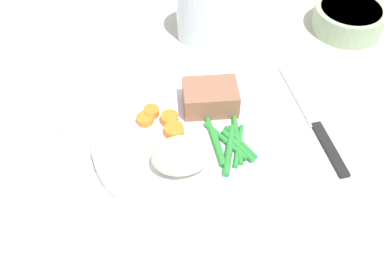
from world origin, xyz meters
TOP-DOWN VIEW (x-y plane):
  - dining_table at (0.00, 0.00)cm, footprint 120.00×90.00cm
  - dinner_plate at (1.22, -3.34)cm, footprint 25.52×25.52cm
  - meat_portion at (4.67, 0.68)cm, footprint 7.75×6.05cm
  - mashed_potatoes at (-1.08, -7.94)cm, footprint 7.28×5.46cm
  - carrot_slices at (-1.75, -1.50)cm, footprint 5.58×6.35cm
  - green_beans at (5.25, -6.41)cm, footprint 5.16×9.62cm
  - fork at (-16.08, -3.60)cm, footprint 1.44×16.60cm
  - knife at (17.91, -3.63)cm, footprint 1.70×20.50cm
  - water_glass at (7.86, 18.11)cm, footprint 7.75×7.75cm
  - salad_bowl at (31.19, 14.12)cm, footprint 11.23×11.23cm

SIDE VIEW (x-z plane):
  - dining_table at x=0.00cm, z-range 0.00..2.00cm
  - knife at x=17.91cm, z-range 1.88..2.52cm
  - fork at x=-16.08cm, z-range 2.00..2.40cm
  - dinner_plate at x=1.22cm, z-range 2.00..3.60cm
  - green_beans at x=5.25cm, z-range 3.54..4.39cm
  - carrot_slices at x=-1.75cm, z-range 3.54..4.78cm
  - salad_bowl at x=31.19cm, z-range 2.26..6.29cm
  - meat_portion at x=4.67cm, z-range 3.60..7.01cm
  - mashed_potatoes at x=-1.08cm, z-range 3.60..7.30cm
  - water_glass at x=7.86cm, z-range 1.32..10.36cm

